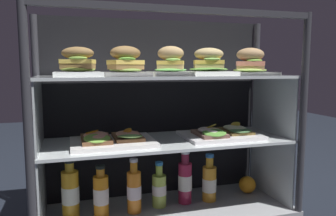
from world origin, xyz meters
TOP-DOWN VIEW (x-y plane):
  - case_base_deck at (0.00, 0.00)m, footprint 1.11×0.41m
  - case_frame at (0.00, 0.12)m, footprint 1.11×0.41m
  - riser_lower_tier at (0.00, 0.00)m, footprint 1.05×0.35m
  - shelf_lower_glass at (0.00, 0.00)m, footprint 1.07×0.37m
  - riser_upper_tier at (0.00, 0.00)m, footprint 1.05×0.35m
  - shelf_upper_glass at (0.00, 0.00)m, footprint 1.07×0.37m
  - plated_roll_sandwich_near_right_corner at (-0.37, -0.05)m, footprint 0.18×0.18m
  - plated_roll_sandwich_center at (-0.18, -0.01)m, footprint 0.19×0.19m
  - plated_roll_sandwich_left_of_center at (0.01, -0.01)m, footprint 0.17×0.17m
  - plated_roll_sandwich_near_left_corner at (0.18, -0.02)m, footprint 0.20×0.20m
  - plated_roll_sandwich_far_right at (0.39, 0.00)m, footprint 0.20×0.20m
  - open_sandwich_tray_mid_left at (-0.24, -0.01)m, footprint 0.34×0.25m
  - open_sandwich_tray_far_left at (0.25, -0.02)m, footprint 0.34×0.25m
  - juice_bottle_tucked_behind at (-0.42, 0.04)m, footprint 0.07×0.07m
  - juice_bottle_near_post at (-0.29, 0.01)m, footprint 0.06×0.06m
  - juice_bottle_front_second at (-0.15, 0.01)m, footprint 0.06×0.06m
  - juice_bottle_front_fourth at (-0.03, 0.03)m, footprint 0.06×0.06m
  - juice_bottle_front_right_end at (0.09, 0.04)m, footprint 0.06×0.06m
  - juice_bottle_back_right at (0.21, 0.03)m, footprint 0.07×0.07m
  - orange_fruit_beside_bottles at (0.44, 0.06)m, footprint 0.08×0.08m

SIDE VIEW (x-z plane):
  - case_base_deck at x=0.00m, z-range 0.00..0.04m
  - orange_fruit_beside_bottles at x=0.44m, z-range 0.04..0.13m
  - juice_bottle_front_fourth at x=-0.03m, z-range 0.02..0.23m
  - juice_bottle_back_right at x=0.21m, z-range 0.02..0.24m
  - juice_bottle_near_post at x=-0.29m, z-range 0.03..0.25m
  - juice_bottle_front_second at x=-0.15m, z-range 0.02..0.26m
  - juice_bottle_tucked_behind at x=-0.42m, z-range 0.02..0.27m
  - juice_bottle_front_right_end at x=0.09m, z-range 0.02..0.27m
  - riser_lower_tier at x=0.00m, z-range 0.04..0.34m
  - shelf_lower_glass at x=0.00m, z-range 0.34..0.35m
  - open_sandwich_tray_far_left at x=0.25m, z-range 0.34..0.41m
  - open_sandwich_tray_mid_left at x=-0.24m, z-range 0.34..0.40m
  - case_frame at x=0.00m, z-range 0.04..0.93m
  - riser_upper_tier at x=0.00m, z-range 0.35..0.62m
  - shelf_upper_glass at x=0.00m, z-range 0.62..0.63m
  - plated_roll_sandwich_near_right_corner at x=-0.37m, z-range 0.62..0.73m
  - plated_roll_sandwich_near_left_corner at x=0.18m, z-range 0.62..0.74m
  - plated_roll_sandwich_left_of_center at x=0.01m, z-range 0.62..0.74m
  - plated_roll_sandwich_far_right at x=0.39m, z-range 0.62..0.74m
  - plated_roll_sandwich_center at x=-0.18m, z-range 0.62..0.74m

